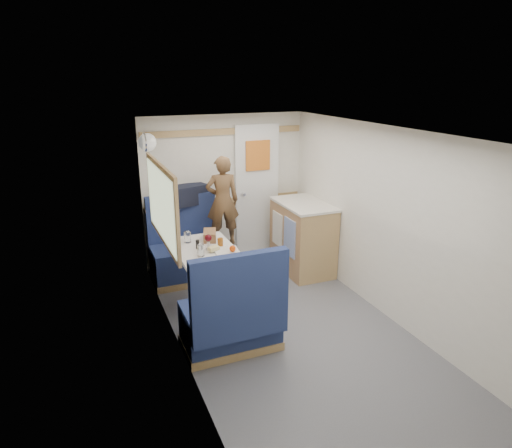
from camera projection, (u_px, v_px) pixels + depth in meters
name	position (u px, v px, depth m)	size (l,w,h in m)	color
floor	(301.00, 342.00, 4.43)	(4.50, 4.50, 0.00)	#515156
ceiling	(308.00, 135.00, 3.80)	(4.50, 4.50, 0.00)	silver
wall_back	(225.00, 190.00, 6.10)	(2.20, 0.02, 2.00)	silver
wall_left	(184.00, 265.00, 3.72)	(0.02, 4.50, 2.00)	silver
wall_right	(403.00, 231.00, 4.51)	(0.02, 4.50, 2.00)	silver
oak_trim_low	(226.00, 202.00, 6.13)	(2.15, 0.02, 0.08)	#A07248
oak_trim_high	(224.00, 132.00, 5.84)	(2.15, 0.02, 0.08)	#A07248
side_window	(161.00, 204.00, 4.53)	(0.04, 1.30, 0.72)	#A3AE93
rear_door	(257.00, 190.00, 6.24)	(0.62, 0.12, 1.86)	white
dinette_table	(205.00, 261.00, 4.90)	(0.62, 0.92, 0.72)	white
bench_far	(187.00, 256.00, 5.74)	(0.90, 0.59, 1.05)	navy
bench_near	(232.00, 321.00, 4.22)	(0.90, 0.59, 1.05)	navy
ledge	(180.00, 207.00, 5.79)	(0.90, 0.14, 0.04)	#A07248
dome_light	(147.00, 142.00, 5.14)	(0.20, 0.20, 0.20)	white
galley_counter	(302.00, 237.00, 5.94)	(0.57, 0.92, 0.92)	#A07248
person	(223.00, 201.00, 5.58)	(0.40, 0.27, 1.11)	brown
duffel_bag	(187.00, 195.00, 5.78)	(0.51, 0.25, 0.25)	black
tray	(227.00, 252.00, 4.71)	(0.25, 0.32, 0.02)	silver
orange_fruit	(233.00, 249.00, 4.69)	(0.07, 0.07, 0.07)	orange
cheese_block	(214.00, 248.00, 4.74)	(0.11, 0.07, 0.04)	#DDD080
wine_glass	(208.00, 239.00, 4.77)	(0.08, 0.08, 0.17)	white
tumbler_left	(201.00, 250.00, 4.62)	(0.08, 0.08, 0.12)	silver
tumbler_mid	(187.00, 237.00, 4.99)	(0.08, 0.08, 0.12)	white
beer_glass	(220.00, 242.00, 4.88)	(0.06, 0.06, 0.09)	#954F15
pepper_grinder	(198.00, 244.00, 4.82)	(0.04, 0.04, 0.10)	black
salt_grinder	(208.00, 246.00, 4.79)	(0.03, 0.03, 0.09)	white
bread_loaf	(210.00, 235.00, 5.07)	(0.14, 0.25, 0.11)	olive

